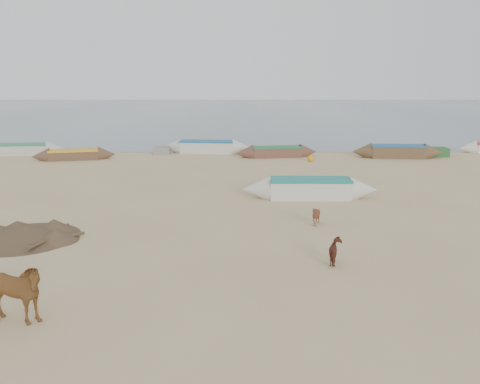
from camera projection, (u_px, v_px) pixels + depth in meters
name	position (u px, v px, depth m)	size (l,w,h in m)	color
ground	(241.00, 250.00, 15.27)	(140.00, 140.00, 0.00)	tan
sea	(238.00, 110.00, 95.13)	(160.00, 160.00, 0.00)	slate
cow_adult	(10.00, 294.00, 10.38)	(0.79, 1.74, 1.47)	brown
calf_front	(316.00, 216.00, 17.77)	(0.62, 0.70, 0.77)	#572D1B
calf_right	(337.00, 252.00, 13.99)	(0.75, 0.64, 0.76)	#5F2C1E
near_canoe	(310.00, 188.00, 21.99)	(6.40, 1.27, 0.95)	silver
debris_pile	(25.00, 232.00, 16.34)	(3.76, 3.76, 0.44)	brown
waterline_canoes	(247.00, 150.00, 35.04)	(58.38, 5.46, 0.97)	brown
beach_clutter	(306.00, 152.00, 34.79)	(47.32, 4.30, 0.64)	#2F6A43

